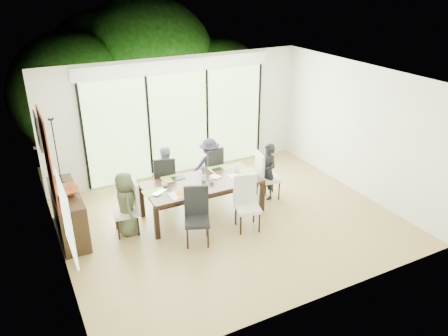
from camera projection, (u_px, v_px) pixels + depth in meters
name	position (u px, v px, depth m)	size (l,w,h in m)	color
floor	(230.00, 221.00, 8.31)	(6.00, 5.00, 0.01)	olive
ceiling	(231.00, 79.00, 7.19)	(6.00, 5.00, 0.01)	white
wall_back	(178.00, 117.00, 9.78)	(6.00, 0.02, 2.70)	silver
wall_front	(320.00, 221.00, 5.72)	(6.00, 0.02, 2.70)	white
wall_left	(52.00, 191.00, 6.50)	(0.02, 5.00, 2.70)	white
wall_right	(359.00, 130.00, 9.00)	(0.02, 5.00, 2.70)	white
glass_doors	(179.00, 124.00, 9.81)	(4.20, 0.02, 2.30)	#598C3F
blinds_header	(177.00, 66.00, 9.27)	(4.40, 0.06, 0.28)	white
mullion_a	(84.00, 139.00, 8.93)	(0.05, 0.04, 2.30)	black
mullion_b	(149.00, 129.00, 9.51)	(0.05, 0.04, 2.30)	black
mullion_c	(207.00, 119.00, 10.10)	(0.05, 0.04, 2.30)	black
mullion_d	(259.00, 111.00, 10.68)	(0.05, 0.04, 2.30)	black
side_window	(67.00, 219.00, 5.48)	(0.02, 0.90, 1.00)	#8CAD7F
deck	(167.00, 160.00, 11.08)	(6.00, 1.80, 0.10)	#4F3421
rail_top	(156.00, 129.00, 11.48)	(6.00, 0.08, 0.06)	brown
foliage_left	(73.00, 95.00, 11.18)	(3.20, 3.20, 3.20)	#14380F
foliage_mid	(148.00, 68.00, 12.43)	(4.00, 4.00, 4.00)	#14380F
foliage_right	(217.00, 86.00, 12.75)	(2.80, 2.80, 2.80)	#14380F
foliage_far	(107.00, 74.00, 12.65)	(3.60, 3.60, 3.60)	#14380F
table_top	(202.00, 183.00, 8.28)	(2.21, 1.01, 0.06)	black
table_apron	(202.00, 187.00, 8.32)	(2.02, 0.83, 0.09)	black
table_leg_fl	(157.00, 223.00, 7.63)	(0.08, 0.08, 0.63)	black
table_leg_fr	(262.00, 196.00, 8.53)	(0.08, 0.08, 0.63)	black
table_leg_bl	(142.00, 202.00, 8.32)	(0.08, 0.08, 0.63)	black
table_leg_br	(241.00, 179.00, 9.22)	(0.08, 0.08, 0.63)	black
chair_left_end	(125.00, 208.00, 7.72)	(0.42, 0.42, 1.01)	silver
chair_right_end	(269.00, 175.00, 8.97)	(0.42, 0.42, 1.01)	silver
chair_far_left	(165.00, 178.00, 8.85)	(0.42, 0.42, 1.01)	black
chair_far_right	(209.00, 169.00, 9.27)	(0.42, 0.42, 1.01)	black
chair_near_left	(197.00, 217.00, 7.44)	(0.42, 0.42, 1.01)	black
chair_near_right	(248.00, 204.00, 7.85)	(0.42, 0.42, 1.01)	beige
person_left_end	(126.00, 204.00, 7.70)	(0.55, 0.35, 1.19)	#444E34
person_right_end	(268.00, 171.00, 8.93)	(0.55, 0.35, 1.19)	black
person_far_left	(165.00, 174.00, 8.80)	(0.55, 0.35, 1.19)	#7B97B2
person_far_right	(210.00, 165.00, 9.21)	(0.55, 0.35, 1.19)	#282031
placemat_left	(154.00, 192.00, 7.88)	(0.40, 0.29, 0.01)	#7EA83C
placemat_right	(246.00, 172.00, 8.67)	(0.40, 0.29, 0.01)	#7BB641
placemat_far_l	(172.00, 178.00, 8.41)	(0.40, 0.29, 0.01)	#85A139
placemat_far_r	(219.00, 168.00, 8.82)	(0.40, 0.29, 0.01)	#86AB3D
placemat_paper	(181.00, 194.00, 7.80)	(0.40, 0.29, 0.01)	white
tablet_far_l	(178.00, 178.00, 8.41)	(0.24, 0.17, 0.01)	black
tablet_far_r	(218.00, 169.00, 8.76)	(0.22, 0.16, 0.01)	black
papers	(236.00, 175.00, 8.52)	(0.28, 0.20, 0.00)	white
platter_base	(181.00, 194.00, 7.79)	(0.24, 0.24, 0.02)	white
platter_snacks	(181.00, 193.00, 7.79)	(0.18, 0.18, 0.01)	#CB5D17
vase	(203.00, 178.00, 8.31)	(0.07, 0.07, 0.11)	silver
hyacinth_stems	(203.00, 172.00, 8.27)	(0.04, 0.04, 0.15)	#337226
hyacinth_blooms	(203.00, 168.00, 8.23)	(0.10, 0.10, 0.10)	#4A4CB9
laptop	(161.00, 193.00, 7.83)	(0.30, 0.19, 0.02)	silver
cup_a	(164.00, 184.00, 8.08)	(0.11, 0.11, 0.09)	white
cup_b	(212.00, 180.00, 8.24)	(0.09, 0.09, 0.08)	white
cup_c	(237.00, 170.00, 8.67)	(0.11, 0.11, 0.09)	white
book	(213.00, 178.00, 8.41)	(0.15, 0.21, 0.02)	white
sideboard	(69.00, 214.00, 7.70)	(0.43, 1.53, 0.86)	black
bowl	(65.00, 191.00, 7.42)	(0.45, 0.45, 0.11)	brown
candlestick_base	(62.00, 183.00, 7.80)	(0.10, 0.10, 0.04)	black
candlestick_shaft	(56.00, 152.00, 7.55)	(0.02, 0.02, 1.19)	black
candlestick_pan	(51.00, 119.00, 7.31)	(0.10, 0.10, 0.03)	black
candle	(50.00, 116.00, 7.28)	(0.03, 0.03, 0.10)	silver
tapestry	(48.00, 159.00, 6.69)	(0.02, 1.00, 1.50)	#9B2D16
art_frame	(38.00, 131.00, 7.73)	(0.03, 0.55, 0.65)	black
art_canvas	(39.00, 131.00, 7.73)	(0.01, 0.45, 0.55)	#195151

